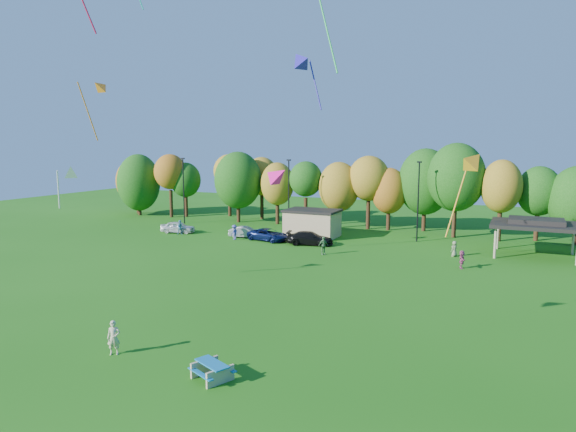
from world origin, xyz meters
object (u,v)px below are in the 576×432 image
at_px(kite_flyer, 114,338).
at_px(car_d, 310,238).
at_px(picnic_table, 212,369).
at_px(car_c, 268,235).
at_px(car_a, 178,227).
at_px(car_b, 246,232).

relative_size(kite_flyer, car_d, 0.36).
relative_size(picnic_table, kite_flyer, 1.27).
distance_m(car_c, car_d, 5.29).
relative_size(picnic_table, car_d, 0.46).
relative_size(car_a, car_d, 0.83).
height_order(car_b, car_c, car_c).
height_order(picnic_table, car_a, car_a).
distance_m(car_a, car_b, 9.31).
distance_m(picnic_table, car_a, 41.34).
relative_size(kite_flyer, car_b, 0.47).
bearing_deg(car_a, picnic_table, -155.54).
bearing_deg(kite_flyer, car_a, 90.38).
height_order(car_a, car_b, car_a).
height_order(kite_flyer, car_a, kite_flyer).
xyz_separation_m(kite_flyer, car_d, (-1.84, 31.68, -0.18)).
bearing_deg(kite_flyer, car_c, 71.23).
relative_size(car_b, car_d, 0.78).
relative_size(car_a, car_c, 0.85).
xyz_separation_m(picnic_table, car_b, (-16.68, 32.83, 0.18)).
xyz_separation_m(picnic_table, car_d, (-8.10, 31.93, 0.27)).
distance_m(picnic_table, car_b, 36.83).
height_order(picnic_table, car_b, car_b).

